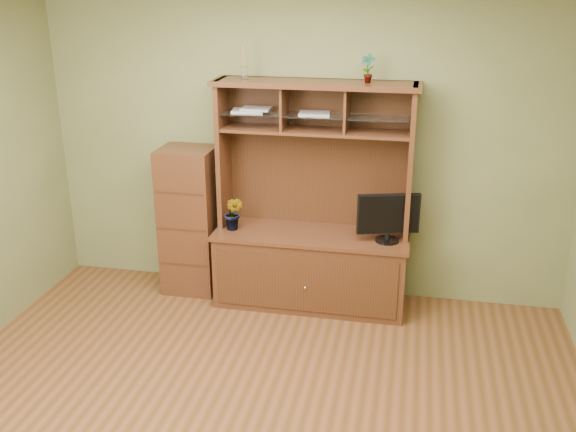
# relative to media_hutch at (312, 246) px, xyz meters

# --- Properties ---
(room) EXTENTS (4.54, 4.04, 2.74)m
(room) POSITION_rel_media_hutch_xyz_m (-0.13, -1.73, 0.83)
(room) COLOR #563318
(room) RESTS_ON ground
(media_hutch) EXTENTS (1.66, 0.61, 1.90)m
(media_hutch) POSITION_rel_media_hutch_xyz_m (0.00, 0.00, 0.00)
(media_hutch) COLOR #412312
(media_hutch) RESTS_ON room
(monitor) EXTENTS (0.50, 0.19, 0.40)m
(monitor) POSITION_rel_media_hutch_xyz_m (0.63, -0.08, 0.34)
(monitor) COLOR black
(monitor) RESTS_ON media_hutch
(orchid_plant) EXTENTS (0.19, 0.16, 0.30)m
(orchid_plant) POSITION_rel_media_hutch_xyz_m (-0.66, -0.08, 0.28)
(orchid_plant) COLOR #275A1E
(orchid_plant) RESTS_ON media_hutch
(top_plant) EXTENTS (0.14, 0.11, 0.22)m
(top_plant) POSITION_rel_media_hutch_xyz_m (0.40, 0.08, 1.49)
(top_plant) COLOR #275F21
(top_plant) RESTS_ON media_hutch
(reed_diffuser) EXTENTS (0.06, 0.06, 0.28)m
(reed_diffuser) POSITION_rel_media_hutch_xyz_m (-0.58, 0.08, 1.49)
(reed_diffuser) COLOR silver
(reed_diffuser) RESTS_ON media_hutch
(magazines) EXTENTS (0.83, 0.23, 0.04)m
(magazines) POSITION_rel_media_hutch_xyz_m (-0.36, 0.08, 1.13)
(magazines) COLOR #BABABF
(magazines) RESTS_ON media_hutch
(side_cabinet) EXTENTS (0.47, 0.43, 1.31)m
(side_cabinet) POSITION_rel_media_hutch_xyz_m (-1.10, 0.04, 0.13)
(side_cabinet) COLOR #412312
(side_cabinet) RESTS_ON room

